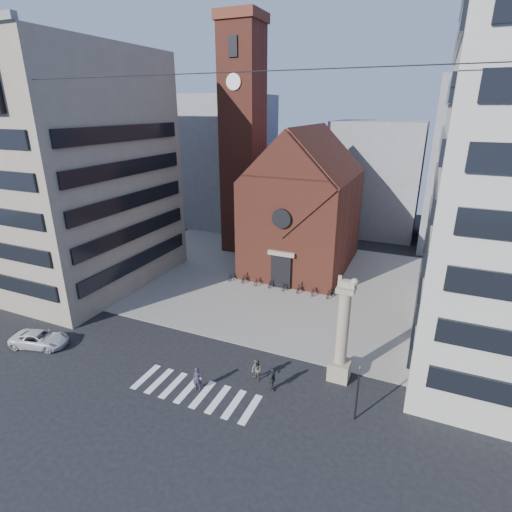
% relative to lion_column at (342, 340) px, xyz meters
% --- Properties ---
extents(ground, '(120.00, 120.00, 0.00)m').
position_rel_lion_column_xyz_m(ground, '(-10.01, -3.00, -3.46)').
color(ground, black).
rests_on(ground, ground).
extents(piazza, '(46.00, 30.00, 0.05)m').
position_rel_lion_column_xyz_m(piazza, '(-10.01, 16.00, -3.43)').
color(piazza, gray).
rests_on(piazza, ground).
extents(zebra_crossing, '(10.20, 3.20, 0.01)m').
position_rel_lion_column_xyz_m(zebra_crossing, '(-9.46, -6.00, -3.45)').
color(zebra_crossing, white).
rests_on(zebra_crossing, ground).
extents(church, '(12.00, 16.65, 18.00)m').
position_rel_lion_column_xyz_m(church, '(-10.01, 22.04, 4.53)').
color(church, brown).
rests_on(church, ground).
extents(campanile, '(5.50, 5.50, 31.20)m').
position_rel_lion_column_xyz_m(campanile, '(-20.01, 25.00, 12.28)').
color(campanile, brown).
rests_on(campanile, ground).
extents(building_left, '(18.00, 20.00, 26.00)m').
position_rel_lion_column_xyz_m(building_left, '(-34.01, 7.00, 9.54)').
color(building_left, gray).
rests_on(building_left, ground).
extents(bg_block_left, '(16.00, 14.00, 22.00)m').
position_rel_lion_column_xyz_m(bg_block_left, '(-30.01, 37.00, 7.54)').
color(bg_block_left, gray).
rests_on(bg_block_left, ground).
extents(bg_block_mid, '(14.00, 12.00, 18.00)m').
position_rel_lion_column_xyz_m(bg_block_mid, '(-4.01, 42.00, 5.54)').
color(bg_block_mid, gray).
rests_on(bg_block_mid, ground).
extents(bg_block_right, '(16.00, 14.00, 24.00)m').
position_rel_lion_column_xyz_m(bg_block_right, '(11.99, 39.00, 8.54)').
color(bg_block_right, gray).
rests_on(bg_block_right, ground).
extents(lion_column, '(1.63, 1.60, 8.68)m').
position_rel_lion_column_xyz_m(lion_column, '(0.00, 0.00, 0.00)').
color(lion_column, tan).
rests_on(lion_column, ground).
extents(traffic_light, '(0.13, 0.16, 4.30)m').
position_rel_lion_column_xyz_m(traffic_light, '(1.99, -4.00, -1.17)').
color(traffic_light, black).
rests_on(traffic_light, ground).
extents(white_car, '(5.38, 3.54, 1.37)m').
position_rel_lion_column_xyz_m(white_car, '(-25.37, -6.21, -2.77)').
color(white_car, silver).
rests_on(white_car, ground).
extents(pedestrian_0, '(0.81, 0.68, 1.89)m').
position_rel_lion_column_xyz_m(pedestrian_0, '(-9.42, -5.65, -2.51)').
color(pedestrian_0, '#2C2838').
rests_on(pedestrian_0, ground).
extents(pedestrian_1, '(1.12, 1.03, 1.84)m').
position_rel_lion_column_xyz_m(pedestrian_1, '(-5.81, -2.89, -2.54)').
color(pedestrian_1, '#564D45').
rests_on(pedestrian_1, ground).
extents(pedestrian_2, '(0.49, 1.13, 1.92)m').
position_rel_lion_column_xyz_m(pedestrian_2, '(-4.27, -3.43, -2.50)').
color(pedestrian_2, '#28272F').
rests_on(pedestrian_2, ground).
extents(scooter_0, '(1.07, 1.99, 0.99)m').
position_rel_lion_column_xyz_m(scooter_0, '(-16.16, 13.65, -2.91)').
color(scooter_0, black).
rests_on(scooter_0, piazza).
extents(scooter_1, '(0.92, 1.90, 1.10)m').
position_rel_lion_column_xyz_m(scooter_1, '(-14.43, 13.65, -2.86)').
color(scooter_1, black).
rests_on(scooter_1, piazza).
extents(scooter_2, '(1.07, 1.99, 0.99)m').
position_rel_lion_column_xyz_m(scooter_2, '(-12.70, 13.65, -2.91)').
color(scooter_2, black).
rests_on(scooter_2, piazza).
extents(scooter_3, '(0.92, 1.90, 1.10)m').
position_rel_lion_column_xyz_m(scooter_3, '(-10.97, 13.65, -2.86)').
color(scooter_3, black).
rests_on(scooter_3, piazza).
extents(scooter_4, '(1.07, 1.99, 0.99)m').
position_rel_lion_column_xyz_m(scooter_4, '(-9.24, 13.65, -2.91)').
color(scooter_4, black).
rests_on(scooter_4, piazza).
extents(scooter_5, '(0.92, 1.90, 1.10)m').
position_rel_lion_column_xyz_m(scooter_5, '(-7.51, 13.65, -2.86)').
color(scooter_5, black).
rests_on(scooter_5, piazza).
extents(scooter_6, '(1.07, 1.99, 0.99)m').
position_rel_lion_column_xyz_m(scooter_6, '(-5.78, 13.65, -2.91)').
color(scooter_6, black).
rests_on(scooter_6, piazza).
extents(scooter_7, '(0.92, 1.90, 1.10)m').
position_rel_lion_column_xyz_m(scooter_7, '(-4.04, 13.65, -2.86)').
color(scooter_7, black).
rests_on(scooter_7, piazza).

